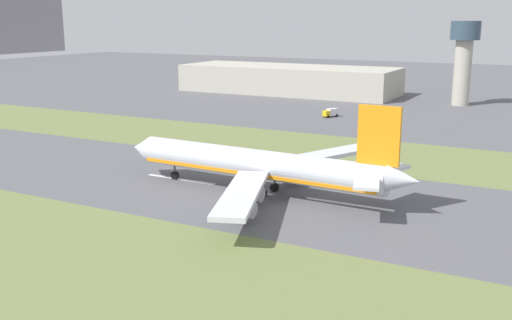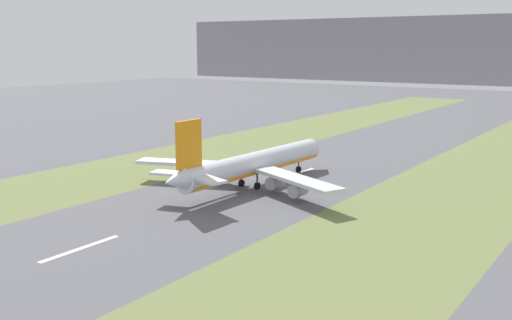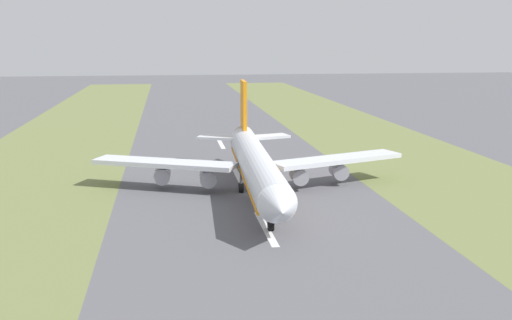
{
  "view_description": "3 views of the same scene",
  "coord_description": "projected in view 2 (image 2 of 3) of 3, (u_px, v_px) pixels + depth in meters",
  "views": [
    {
      "loc": [
        -107.76,
        -54.63,
        35.53
      ],
      "look_at": [
        -1.4,
        1.74,
        7.0
      ],
      "focal_mm": 42.0,
      "sensor_mm": 36.0,
      "label": 1
    },
    {
      "loc": [
        85.85,
        -127.43,
        36.76
      ],
      "look_at": [
        -1.4,
        1.74,
        7.0
      ],
      "focal_mm": 42.0,
      "sensor_mm": 36.0,
      "label": 2
    },
    {
      "loc": [
        14.88,
        111.32,
        29.33
      ],
      "look_at": [
        -1.4,
        1.74,
        7.0
      ],
      "focal_mm": 42.0,
      "sensor_mm": 36.0,
      "label": 3
    }
  ],
  "objects": [
    {
      "name": "centreline_dash_mid",
      "position": [
        214.0,
        202.0,
        142.96
      ],
      "size": [
        1.2,
        18.0,
        0.01
      ],
      "primitive_type": "cube",
      "color": "silver",
      "rests_on": "ground"
    },
    {
      "name": "ground_plane",
      "position": [
        257.0,
        188.0,
        157.82
      ],
      "size": [
        800.0,
        800.0,
        0.0
      ],
      "primitive_type": "plane",
      "color": "#56565B"
    },
    {
      "name": "grass_median_east",
      "position": [
        424.0,
        214.0,
        133.08
      ],
      "size": [
        40.0,
        600.0,
        0.01
      ],
      "primitive_type": "cube",
      "color": "olive",
      "rests_on": "ground"
    },
    {
      "name": "airplane_main_jet",
      "position": [
        252.0,
        165.0,
        157.37
      ],
      "size": [
        64.09,
        67.16,
        20.2
      ],
      "color": "silver",
      "rests_on": "ground"
    },
    {
      "name": "centreline_dash_near",
      "position": [
        81.0,
        248.0,
        110.4
      ],
      "size": [
        1.2,
        18.0,
        0.01
      ],
      "primitive_type": "cube",
      "color": "silver",
      "rests_on": "ground"
    },
    {
      "name": "centreline_dash_far",
      "position": [
        298.0,
        173.0,
        175.52
      ],
      "size": [
        1.2,
        18.0,
        0.01
      ],
      "primitive_type": "cube",
      "color": "silver",
      "rests_on": "ground"
    },
    {
      "name": "grass_median_west",
      "position": [
        135.0,
        168.0,
        182.56
      ],
      "size": [
        40.0,
        600.0,
        0.01
      ],
      "primitive_type": "cube",
      "color": "olive",
      "rests_on": "ground"
    }
  ]
}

